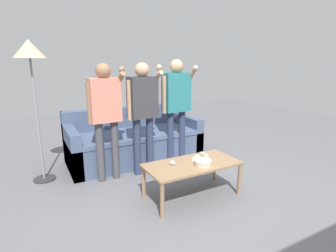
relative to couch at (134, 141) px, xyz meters
name	(u,v)px	position (x,y,z in m)	size (l,w,h in m)	color
ground_plane	(195,194)	(0.20, -1.47, -0.29)	(12.00, 12.00, 0.00)	slate
couch	(134,141)	(0.00, 0.00, 0.00)	(2.05, 0.91, 0.81)	#475675
coffee_table	(192,167)	(0.15, -1.47, 0.07)	(1.09, 0.53, 0.41)	#997551
snack_bowl	(203,163)	(0.23, -1.57, 0.15)	(0.19, 0.19, 0.06)	beige
game_remote_nunchuk	(172,163)	(-0.07, -1.39, 0.14)	(0.06, 0.09, 0.05)	white
floor_lamp	(30,58)	(-1.35, -0.16, 1.29)	(0.38, 0.38, 1.80)	#2D2D33
player_left	(105,109)	(-0.58, -0.57, 0.67)	(0.45, 0.29, 1.53)	#47474C
player_center	(143,106)	(-0.08, -0.59, 0.68)	(0.46, 0.29, 1.53)	#2D3856
player_right	(176,100)	(0.50, -0.49, 0.70)	(0.47, 0.34, 1.58)	#2D3856
game_remote_wand_near	(196,158)	(0.26, -1.37, 0.13)	(0.15, 0.11, 0.03)	white
game_remote_wand_far	(204,155)	(0.41, -1.34, 0.13)	(0.05, 0.15, 0.03)	white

